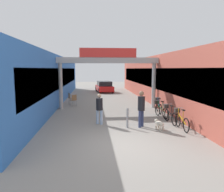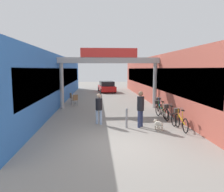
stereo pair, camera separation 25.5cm
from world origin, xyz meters
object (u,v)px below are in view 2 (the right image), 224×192
Objects in this scene: bicycle_green_third at (161,110)px; cafe_chair_wood_nearer at (75,99)px; dog_on_leash at (158,124)px; bollard_post_metal at (127,118)px; pedestrian_companion at (99,107)px; bicycle_orange_nearest at (180,120)px; bicycle_blue_farthest at (159,106)px; cafe_chair_wood_farther at (72,97)px; pedestrian_with_dog at (141,107)px; bicycle_black_second at (170,115)px; parked_car_red at (107,87)px.

bicycle_green_third is 1.89× the size of cafe_chair_wood_nearer.
cafe_chair_wood_nearer is (-4.57, 6.81, 0.25)m from dog_on_leash.
pedestrian_companion is at bearing 148.17° from bollard_post_metal.
bicycle_orange_nearest is at bearing -18.13° from pedestrian_companion.
bicycle_orange_nearest is 1.73× the size of bollard_post_metal.
bicycle_blue_farthest is at bearing 53.40° from bollard_post_metal.
bollard_post_metal is 7.14m from cafe_chair_wood_nearer.
bicycle_orange_nearest is at bearing -53.31° from cafe_chair_wood_farther.
pedestrian_with_dog reaches higher than bicycle_orange_nearest.
bicycle_blue_farthest is at bearing 77.93° from bicycle_green_third.
bicycle_black_second is (1.68, 0.67, -0.59)m from pedestrian_with_dog.
cafe_chair_wood_nearer is (-5.62, 6.84, 0.10)m from bicycle_orange_nearest.
dog_on_leash is 0.40× the size of bicycle_blue_farthest.
parked_car_red is at bearing 100.32° from bicycle_green_third.
bicycle_black_second is at bearing 96.22° from bicycle_orange_nearest.
bicycle_blue_farthest is at bearing 73.33° from dog_on_leash.
pedestrian_with_dog is 1.99× the size of cafe_chair_wood_nearer.
pedestrian_companion is at bearing 156.11° from dog_on_leash.
bicycle_orange_nearest reaches higher than dog_on_leash.
bollard_post_metal is (-0.69, -0.08, -0.52)m from pedestrian_with_dog.
pedestrian_companion is 7.12m from cafe_chair_wood_farther.
bicycle_black_second is 2.49m from bollard_post_metal.
cafe_chair_wood_farther is at bearing 126.69° from bicycle_orange_nearest.
parked_car_red is at bearing 93.33° from pedestrian_with_dog.
bollard_post_metal is 8.36m from cafe_chair_wood_farther.
bicycle_blue_farthest is (1.92, 3.43, -0.59)m from pedestrian_with_dog.
pedestrian_companion reaches higher than bicycle_black_second.
bicycle_orange_nearest is (3.83, -1.25, -0.46)m from pedestrian_companion.
dog_on_leash is 0.40× the size of bicycle_black_second.
bicycle_green_third is 0.40× the size of parked_car_red.
cafe_chair_wood_farther is (-2.15, 6.78, -0.36)m from pedestrian_companion.
bollard_post_metal reaches higher than cafe_chair_wood_nearer.
cafe_chair_wood_farther is (-5.85, 6.85, 0.10)m from bicycle_black_second.
bicycle_green_third is at bearing 71.08° from dog_on_leash.
cafe_chair_wood_farther is (-6.10, 4.09, 0.10)m from bicycle_blue_farthest.
pedestrian_companion is 2.37× the size of dog_on_leash.
bicycle_blue_farthest is at bearing -77.46° from parked_car_red.
pedestrian_companion is at bearing -159.47° from bicycle_green_third.
bicycle_black_second is at bearing 51.18° from dog_on_leash.
bicycle_black_second is 15.91m from parked_car_red.
cafe_chair_wood_farther is at bearing 137.09° from bicycle_green_third.
dog_on_leash is 4.09m from bicycle_blue_farthest.
bicycle_green_third is at bearing -79.68° from parked_car_red.
bicycle_black_second is at bearing -1.12° from pedestrian_companion.
bollard_post_metal is at bearing -31.83° from pedestrian_companion.
parked_car_red is at bearing 95.77° from dog_on_leash.
pedestrian_companion is at bearing -72.37° from cafe_chair_wood_farther.
pedestrian_companion is 0.94× the size of bicycle_orange_nearest.
bicycle_black_second is 1.90× the size of cafe_chair_wood_nearer.
bicycle_green_third is 7.94m from cafe_chair_wood_farther.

